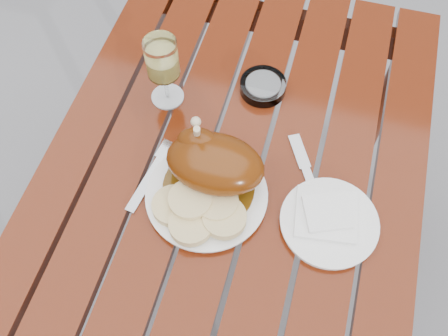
# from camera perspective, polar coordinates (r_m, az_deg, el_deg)

# --- Properties ---
(ground) EXTENTS (60.00, 60.00, 0.00)m
(ground) POSITION_cam_1_polar(r_m,az_deg,el_deg) (1.75, 0.46, -12.75)
(ground) COLOR slate
(ground) RESTS_ON ground
(table) EXTENTS (0.80, 1.20, 0.75)m
(table) POSITION_cam_1_polar(r_m,az_deg,el_deg) (1.39, 0.57, -8.20)
(table) COLOR #621F0B
(table) RESTS_ON ground
(dinner_plate) EXTENTS (0.30, 0.30, 0.02)m
(dinner_plate) POSITION_cam_1_polar(r_m,az_deg,el_deg) (1.02, -1.99, -3.16)
(dinner_plate) COLOR white
(dinner_plate) RESTS_ON table
(roast_duck) EXTENTS (0.20, 0.19, 0.14)m
(roast_duck) POSITION_cam_1_polar(r_m,az_deg,el_deg) (0.99, -1.33, 0.73)
(roast_duck) COLOR #513209
(roast_duck) RESTS_ON dinner_plate
(bread_dumplings) EXTENTS (0.19, 0.14, 0.04)m
(bread_dumplings) POSITION_cam_1_polar(r_m,az_deg,el_deg) (0.98, -2.86, -4.80)
(bread_dumplings) COLOR #D6C482
(bread_dumplings) RESTS_ON dinner_plate
(wine_glass) EXTENTS (0.08, 0.08, 0.18)m
(wine_glass) POSITION_cam_1_polar(r_m,az_deg,el_deg) (1.11, -6.89, 10.85)
(wine_glass) COLOR #D0C65E
(wine_glass) RESTS_ON table
(side_plate) EXTENTS (0.26, 0.26, 0.02)m
(side_plate) POSITION_cam_1_polar(r_m,az_deg,el_deg) (1.02, 11.92, -6.14)
(side_plate) COLOR white
(side_plate) RESTS_ON table
(napkin) EXTENTS (0.13, 0.13, 0.01)m
(napkin) POSITION_cam_1_polar(r_m,az_deg,el_deg) (1.01, 11.59, -5.21)
(napkin) COLOR white
(napkin) RESTS_ON side_plate
(ashtray) EXTENTS (0.11, 0.11, 0.03)m
(ashtray) POSITION_cam_1_polar(r_m,az_deg,el_deg) (1.17, 4.47, 9.28)
(ashtray) COLOR #B2B7BC
(ashtray) RESTS_ON table
(fork) EXTENTS (0.05, 0.17, 0.01)m
(fork) POSITION_cam_1_polar(r_m,az_deg,el_deg) (1.06, -8.53, -1.18)
(fork) COLOR gray
(fork) RESTS_ON table
(knife) EXTENTS (0.11, 0.18, 0.01)m
(knife) POSITION_cam_1_polar(r_m,az_deg,el_deg) (1.05, 10.01, -2.04)
(knife) COLOR gray
(knife) RESTS_ON table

